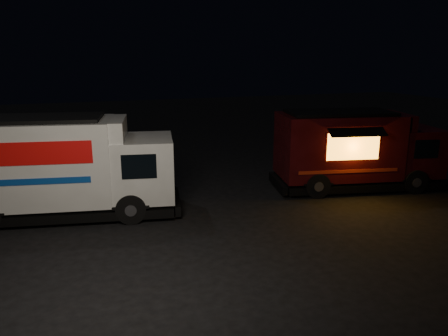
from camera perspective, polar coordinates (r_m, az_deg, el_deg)
ground at (r=13.33m, az=-5.61°, el=-8.63°), size 80.00×80.00×0.00m
white_truck at (r=15.24m, az=-19.96°, el=0.15°), size 7.70×3.81×3.34m
red_truck at (r=18.23m, az=17.12°, el=2.31°), size 7.06×3.74×3.12m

